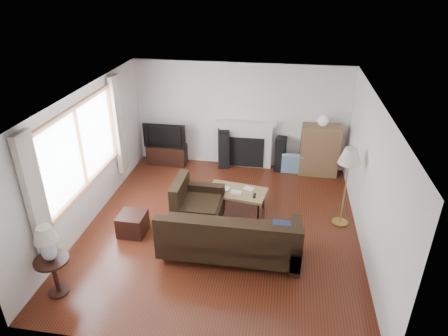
% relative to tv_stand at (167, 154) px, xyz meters
% --- Properties ---
extents(room, '(5.10, 5.60, 2.54)m').
position_rel_tv_stand_xyz_m(room, '(1.77, -2.50, 1.01)').
color(room, '#502011').
rests_on(room, ground).
extents(window, '(0.12, 2.74, 1.54)m').
position_rel_tv_stand_xyz_m(window, '(-0.68, -2.70, 1.31)').
color(window, brown).
rests_on(window, room).
extents(curtain_near, '(0.10, 0.35, 2.10)m').
position_rel_tv_stand_xyz_m(curtain_near, '(-0.63, -4.22, 1.16)').
color(curtain_near, beige).
rests_on(curtain_near, room).
extents(curtain_far, '(0.10, 0.35, 2.10)m').
position_rel_tv_stand_xyz_m(curtain_far, '(-0.63, -1.18, 1.16)').
color(curtain_far, beige).
rests_on(curtain_far, room).
extents(fireplace, '(1.40, 0.26, 1.15)m').
position_rel_tv_stand_xyz_m(fireplace, '(1.92, 0.14, 0.34)').
color(fireplace, white).
rests_on(fireplace, room).
extents(tv_stand, '(0.94, 0.42, 0.47)m').
position_rel_tv_stand_xyz_m(tv_stand, '(0.00, 0.00, 0.00)').
color(tv_stand, black).
rests_on(tv_stand, ground).
extents(television, '(1.03, 0.14, 0.59)m').
position_rel_tv_stand_xyz_m(television, '(-0.00, 0.00, 0.53)').
color(television, black).
rests_on(television, tv_stand).
extents(speaker_left, '(0.32, 0.36, 0.94)m').
position_rel_tv_stand_xyz_m(speaker_left, '(1.41, 0.04, 0.24)').
color(speaker_left, black).
rests_on(speaker_left, ground).
extents(speaker_right, '(0.27, 0.31, 0.84)m').
position_rel_tv_stand_xyz_m(speaker_right, '(2.76, 0.05, 0.18)').
color(speaker_right, black).
rests_on(speaker_right, ground).
extents(bookshelf, '(0.87, 0.41, 1.20)m').
position_rel_tv_stand_xyz_m(bookshelf, '(3.65, 0.01, 0.36)').
color(bookshelf, brown).
rests_on(bookshelf, ground).
extents(globe_lamp, '(0.24, 0.24, 0.24)m').
position_rel_tv_stand_xyz_m(globe_lamp, '(3.65, 0.01, 1.08)').
color(globe_lamp, white).
rests_on(globe_lamp, bookshelf).
extents(sectional_sofa, '(2.53, 1.85, 0.82)m').
position_rel_tv_stand_xyz_m(sectional_sofa, '(2.04, -3.26, 0.17)').
color(sectional_sofa, black).
rests_on(sectional_sofa, ground).
extents(coffee_table, '(1.23, 0.80, 0.45)m').
position_rel_tv_stand_xyz_m(coffee_table, '(1.97, -1.86, -0.01)').
color(coffee_table, olive).
rests_on(coffee_table, ground).
extents(footstool, '(0.48, 0.48, 0.40)m').
position_rel_tv_stand_xyz_m(footstool, '(0.20, -2.93, -0.04)').
color(footstool, black).
rests_on(footstool, ground).
extents(floor_lamp, '(0.51, 0.51, 1.56)m').
position_rel_tv_stand_xyz_m(floor_lamp, '(3.99, -2.01, 0.54)').
color(floor_lamp, '#A68C39').
rests_on(floor_lamp, ground).
extents(side_table, '(0.50, 0.50, 0.62)m').
position_rel_tv_stand_xyz_m(side_table, '(-0.38, -4.53, 0.08)').
color(side_table, black).
rests_on(side_table, ground).
extents(table_lamp, '(0.34, 0.34, 0.56)m').
position_rel_tv_stand_xyz_m(table_lamp, '(-0.38, -4.53, 0.67)').
color(table_lamp, silver).
rests_on(table_lamp, side_table).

